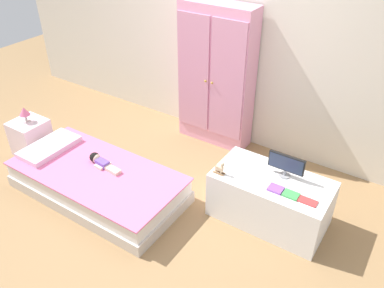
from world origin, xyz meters
TOP-DOWN VIEW (x-y plane):
  - ground_plane at (0.00, 0.00)m, footprint 10.00×10.00m
  - back_wall at (0.00, 1.57)m, footprint 6.40×0.05m
  - bed at (-0.54, -0.10)m, footprint 1.69×0.83m
  - pillow at (-1.18, -0.10)m, footprint 0.32×0.59m
  - doll at (-0.57, -0.01)m, footprint 0.39×0.14m
  - nightstand at (-1.66, 0.01)m, footprint 0.35×0.35m
  - table_lamp at (-1.66, 0.01)m, footprint 0.11×0.11m
  - wardrobe at (-0.11, 1.39)m, footprint 0.83×0.31m
  - tv_stand at (0.99, 0.49)m, footprint 1.00×0.53m
  - tv_monitor at (1.06, 0.58)m, footprint 0.32×0.10m
  - rocking_horse_toy at (0.58, 0.30)m, footprint 0.10×0.04m
  - book_purple at (1.07, 0.37)m, footprint 0.12×0.10m
  - book_green at (1.20, 0.37)m, footprint 0.13×0.10m
  - book_red at (1.34, 0.37)m, footprint 0.15×0.08m

SIDE VIEW (x-z plane):
  - ground_plane at x=0.00m, z-range -0.02..0.00m
  - bed at x=-0.54m, z-range 0.00..0.28m
  - nightstand at x=-1.66m, z-range 0.00..0.40m
  - tv_stand at x=0.99m, z-range 0.00..0.46m
  - pillow at x=-1.18m, z-range 0.28..0.34m
  - doll at x=-0.57m, z-range 0.27..0.37m
  - book_red at x=1.34m, z-range 0.46..0.47m
  - book_green at x=1.20m, z-range 0.46..0.47m
  - book_purple at x=1.07m, z-range 0.46..0.47m
  - rocking_horse_toy at x=0.58m, z-range 0.45..0.58m
  - table_lamp at x=-1.66m, z-range 0.43..0.61m
  - tv_monitor at x=1.06m, z-range 0.48..0.69m
  - wardrobe at x=-0.11m, z-range 0.00..1.58m
  - back_wall at x=0.00m, z-range 0.00..2.70m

